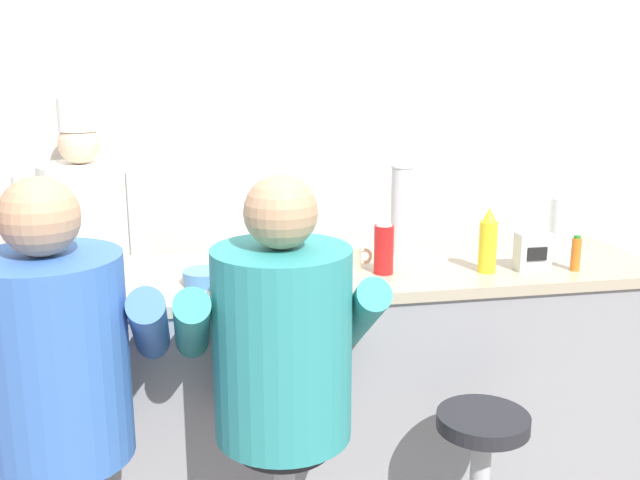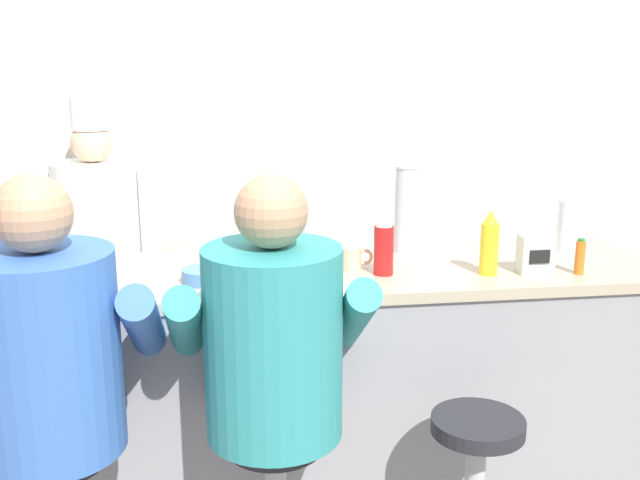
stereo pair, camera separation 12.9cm
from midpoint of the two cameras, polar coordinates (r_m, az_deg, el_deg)
The scene contains 14 objects.
wall_back at distance 4.00m, azimuth -5.30°, elevation 7.35°, with size 10.00×0.06×2.70m.
diner_counter at distance 2.96m, azimuth -3.59°, elevation -11.98°, with size 3.04×0.67×1.03m.
ketchup_bottle_red at distance 2.72m, azimuth 6.23°, elevation -0.38°, with size 0.07×0.07×0.24m.
mustard_bottle_yellow at distance 2.79m, azimuth 14.08°, elevation -0.32°, with size 0.07×0.07×0.24m.
hot_sauce_bottle_orange at distance 2.90m, azimuth 20.40°, elevation -1.23°, with size 0.04×0.04×0.13m.
water_pitcher_clear at distance 3.23m, azimuth 19.70°, elevation 1.05°, with size 0.13×0.12×0.21m.
breakfast_plate at distance 2.75m, azimuth -3.31°, elevation -2.30°, with size 0.22×0.22×0.04m.
cereal_bowl at distance 2.66m, azimuth -7.47°, elevation -2.71°, with size 0.16×0.16×0.05m.
coffee_mug_tan at distance 2.78m, azimuth 3.81°, elevation -1.41°, with size 0.12×0.08×0.09m.
cup_stack_steel at distance 3.03m, azimuth 7.74°, elevation 2.36°, with size 0.09×0.09×0.35m.
napkin_dispenser_chrome at distance 2.86m, azimuth 17.35°, elevation -1.05°, with size 0.13×0.07×0.14m.
diner_seated_blue at distance 2.33m, azimuth -18.42°, elevation -8.71°, with size 0.64×0.64×1.50m.
diner_seated_teal at distance 2.30m, azimuth -2.03°, elevation -8.44°, with size 0.63×0.62×1.48m.
cook_in_whites_near at distance 3.81m, azimuth -15.57°, elevation -0.54°, with size 0.63×0.40×1.62m.
Camera 2 is at (-0.13, -2.33, 1.82)m, focal length 42.00 mm.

